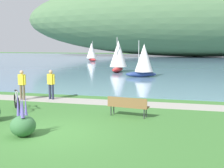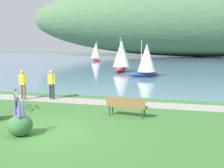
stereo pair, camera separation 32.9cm
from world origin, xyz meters
The scene contains 12 objects.
ground_plane centered at (0.00, 0.00, 0.00)m, with size 200.00×200.00×0.00m, color #3D7533.
bay_water centered at (0.00, 47.47, 0.02)m, with size 180.00×80.00×0.04m, color #5B7F9E.
distant_hillside centered at (7.52, 69.49, 10.51)m, with size 95.84×28.00×20.93m, color #4C7047.
shoreline_path centered at (0.00, 5.70, 0.01)m, with size 60.00×1.50×0.01m, color #A39E93.
park_bench_near_camera centered at (2.15, 2.97, 0.52)m, with size 1.85×0.72×0.88m.
bicycle_leaning_near_bench centered at (-3.29, 2.87, 0.40)m, with size 1.18×1.40×1.01m.
person_at_shoreline centered at (-2.92, 5.83, 0.98)m, with size 0.58×0.34×1.71m.
person_on_the_grass centered at (-4.42, 5.22, 0.98)m, with size 0.59×0.32×1.71m.
echium_bush_beside_closest centered at (-0.85, -0.56, 0.41)m, with size 0.87×0.87×1.56m.
sailboat_nearest_to_shore centered at (0.75, 18.35, 1.69)m, with size 3.11×2.16×3.51m.
sailboat_mid_bay centered at (-2.83, 23.02, 1.91)m, with size 2.07×3.40×3.96m.
sailboat_toward_hillside centered at (-12.72, 43.30, 1.85)m, with size 2.94×3.18×3.85m.
Camera 2 is at (4.73, -8.88, 3.13)m, focal length 45.25 mm.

